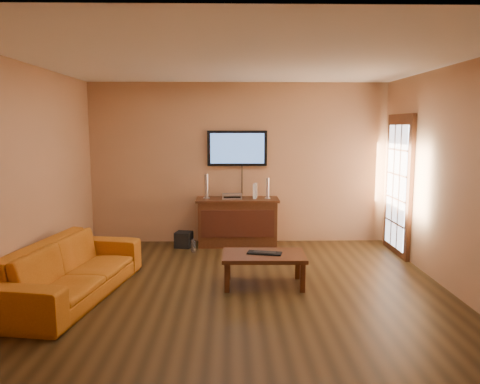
{
  "coord_description": "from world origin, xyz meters",
  "views": [
    {
      "loc": [
        -0.14,
        -5.41,
        1.98
      ],
      "look_at": [
        -0.01,
        0.8,
        1.1
      ],
      "focal_mm": 35.0,
      "sensor_mm": 36.0,
      "label": 1
    }
  ],
  "objects_px": {
    "av_receiver": "(232,196)",
    "game_console": "(255,191)",
    "sofa": "(71,260)",
    "speaker_left": "(206,187)",
    "keyboard": "(265,253)",
    "speaker_right": "(268,189)",
    "media_console": "(237,222)",
    "television": "(237,148)",
    "subwoofer": "(184,239)",
    "coffee_table": "(264,258)",
    "bottle": "(193,246)"
  },
  "relations": [
    {
      "from": "av_receiver",
      "to": "game_console",
      "type": "height_order",
      "value": "game_console"
    },
    {
      "from": "sofa",
      "to": "speaker_left",
      "type": "height_order",
      "value": "speaker_left"
    },
    {
      "from": "game_console",
      "to": "keyboard",
      "type": "distance_m",
      "value": 2.1
    },
    {
      "from": "av_receiver",
      "to": "game_console",
      "type": "relative_size",
      "value": 1.32
    },
    {
      "from": "sofa",
      "to": "speaker_right",
      "type": "relative_size",
      "value": 6.44
    },
    {
      "from": "media_console",
      "to": "television",
      "type": "relative_size",
      "value": 1.36
    },
    {
      "from": "av_receiver",
      "to": "keyboard",
      "type": "bearing_deg",
      "value": -79.09
    },
    {
      "from": "television",
      "to": "keyboard",
      "type": "height_order",
      "value": "television"
    },
    {
      "from": "television",
      "to": "subwoofer",
      "type": "xyz_separation_m",
      "value": [
        -0.89,
        -0.34,
        -1.48
      ]
    },
    {
      "from": "media_console",
      "to": "speaker_right",
      "type": "distance_m",
      "value": 0.74
    },
    {
      "from": "keyboard",
      "to": "coffee_table",
      "type": "bearing_deg",
      "value": -163.73
    },
    {
      "from": "sofa",
      "to": "av_receiver",
      "type": "xyz_separation_m",
      "value": [
        1.88,
        2.37,
        0.39
      ]
    },
    {
      "from": "coffee_table",
      "to": "speaker_left",
      "type": "distance_m",
      "value": 2.27
    },
    {
      "from": "media_console",
      "to": "av_receiver",
      "type": "bearing_deg",
      "value": 166.7
    },
    {
      "from": "television",
      "to": "subwoofer",
      "type": "distance_m",
      "value": 1.76
    },
    {
      "from": "speaker_left",
      "to": "game_console",
      "type": "height_order",
      "value": "speaker_left"
    },
    {
      "from": "television",
      "to": "speaker_right",
      "type": "bearing_deg",
      "value": -24.47
    },
    {
      "from": "media_console",
      "to": "subwoofer",
      "type": "xyz_separation_m",
      "value": [
        -0.89,
        -0.12,
        -0.27
      ]
    },
    {
      "from": "coffee_table",
      "to": "bottle",
      "type": "distance_m",
      "value": 1.88
    },
    {
      "from": "speaker_left",
      "to": "bottle",
      "type": "xyz_separation_m",
      "value": [
        -0.19,
        -0.46,
        -0.87
      ]
    },
    {
      "from": "speaker_left",
      "to": "av_receiver",
      "type": "bearing_deg",
      "value": -0.1
    },
    {
      "from": "game_console",
      "to": "subwoofer",
      "type": "xyz_separation_m",
      "value": [
        -1.18,
        -0.15,
        -0.78
      ]
    },
    {
      "from": "sofa",
      "to": "subwoofer",
      "type": "xyz_separation_m",
      "value": [
        1.08,
        2.23,
        -0.31
      ]
    },
    {
      "from": "coffee_table",
      "to": "sofa",
      "type": "distance_m",
      "value": 2.29
    },
    {
      "from": "bottle",
      "to": "game_console",
      "type": "bearing_deg",
      "value": 25.09
    },
    {
      "from": "speaker_left",
      "to": "game_console",
      "type": "bearing_deg",
      "value": 0.78
    },
    {
      "from": "sofa",
      "to": "subwoofer",
      "type": "distance_m",
      "value": 2.5
    },
    {
      "from": "speaker_left",
      "to": "subwoofer",
      "type": "distance_m",
      "value": 0.94
    },
    {
      "from": "media_console",
      "to": "television",
      "type": "distance_m",
      "value": 1.23
    },
    {
      "from": "coffee_table",
      "to": "speaker_right",
      "type": "bearing_deg",
      "value": 84.2
    },
    {
      "from": "sofa",
      "to": "speaker_left",
      "type": "relative_size",
      "value": 5.44
    },
    {
      "from": "av_receiver",
      "to": "speaker_right",
      "type": "bearing_deg",
      "value": -2.97
    },
    {
      "from": "subwoofer",
      "to": "bottle",
      "type": "distance_m",
      "value": 0.37
    },
    {
      "from": "sofa",
      "to": "coffee_table",
      "type": "bearing_deg",
      "value": -71.69
    },
    {
      "from": "av_receiver",
      "to": "subwoofer",
      "type": "xyz_separation_m",
      "value": [
        -0.8,
        -0.14,
        -0.7
      ]
    },
    {
      "from": "av_receiver",
      "to": "bottle",
      "type": "xyz_separation_m",
      "value": [
        -0.62,
        -0.46,
        -0.72
      ]
    },
    {
      "from": "coffee_table",
      "to": "game_console",
      "type": "bearing_deg",
      "value": 90.07
    },
    {
      "from": "speaker_left",
      "to": "keyboard",
      "type": "height_order",
      "value": "speaker_left"
    },
    {
      "from": "television",
      "to": "sofa",
      "type": "xyz_separation_m",
      "value": [
        -1.97,
        -2.57,
        -1.17
      ]
    },
    {
      "from": "coffee_table",
      "to": "game_console",
      "type": "height_order",
      "value": "game_console"
    },
    {
      "from": "sofa",
      "to": "keyboard",
      "type": "xyz_separation_m",
      "value": [
        2.27,
        0.35,
        -0.02
      ]
    },
    {
      "from": "television",
      "to": "keyboard",
      "type": "relative_size",
      "value": 2.23
    },
    {
      "from": "coffee_table",
      "to": "av_receiver",
      "type": "relative_size",
      "value": 3.18
    },
    {
      "from": "subwoofer",
      "to": "keyboard",
      "type": "height_order",
      "value": "keyboard"
    },
    {
      "from": "television",
      "to": "speaker_left",
      "type": "distance_m",
      "value": 0.84
    },
    {
      "from": "sofa",
      "to": "speaker_right",
      "type": "distance_m",
      "value": 3.44
    },
    {
      "from": "sofa",
      "to": "game_console",
      "type": "distance_m",
      "value": 3.32
    },
    {
      "from": "sofa",
      "to": "bottle",
      "type": "xyz_separation_m",
      "value": [
        1.26,
        1.92,
        -0.33
      ]
    },
    {
      "from": "media_console",
      "to": "sofa",
      "type": "distance_m",
      "value": 3.07
    },
    {
      "from": "media_console",
      "to": "coffee_table",
      "type": "height_order",
      "value": "media_console"
    }
  ]
}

